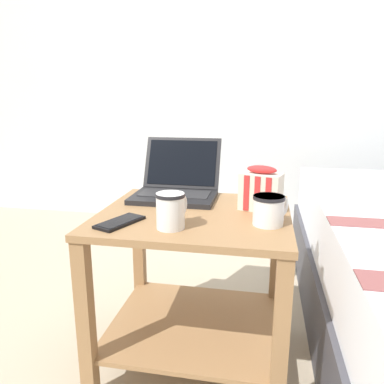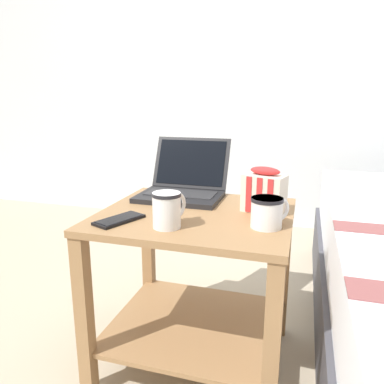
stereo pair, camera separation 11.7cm
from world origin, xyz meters
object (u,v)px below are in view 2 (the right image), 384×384
(mug_front_left, at_px, (267,211))
(mug_front_right, at_px, (168,208))
(cell_phone, at_px, (119,220))
(laptop, at_px, (184,185))
(snack_bag, at_px, (264,192))

(mug_front_left, xyz_separation_m, mug_front_right, (-0.28, -0.08, 0.01))
(mug_front_left, xyz_separation_m, cell_phone, (-0.44, -0.08, -0.04))
(laptop, xyz_separation_m, mug_front_right, (0.07, -0.35, 0.01))
(mug_front_left, distance_m, snack_bag, 0.15)
(mug_front_left, height_order, cell_phone, mug_front_left)
(laptop, distance_m, mug_front_right, 0.36)
(snack_bag, bearing_deg, mug_front_right, -137.13)
(mug_front_left, distance_m, cell_phone, 0.45)
(laptop, relative_size, snack_bag, 2.01)
(snack_bag, xyz_separation_m, cell_phone, (-0.41, -0.23, -0.06))
(mug_front_left, relative_size, mug_front_right, 0.89)
(mug_front_right, distance_m, cell_phone, 0.17)
(mug_front_left, bearing_deg, snack_bag, 100.32)
(cell_phone, bearing_deg, laptop, 74.69)
(snack_bag, bearing_deg, laptop, 159.31)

